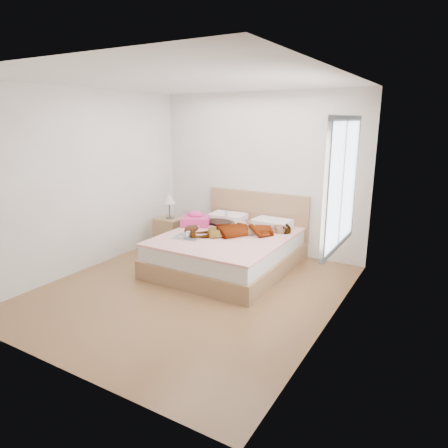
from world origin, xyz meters
name	(u,v)px	position (x,y,z in m)	size (l,w,h in m)	color
ground	(191,290)	(0.00, 0.00, 0.00)	(4.00, 4.00, 0.00)	#4C3017
woman	(242,227)	(0.16, 1.09, 0.62)	(0.58, 1.56, 0.21)	silver
hair	(224,220)	(-0.41, 1.54, 0.55)	(0.48, 0.59, 0.09)	black
phone	(226,213)	(-0.34, 1.49, 0.70)	(0.05, 0.10, 0.01)	silver
room_shell	(342,184)	(1.77, 0.30, 1.50)	(4.00, 4.00, 4.00)	white
bed	(230,248)	(0.00, 1.04, 0.28)	(1.80, 2.08, 1.00)	brown
towel	(195,220)	(-0.72, 1.17, 0.60)	(0.55, 0.51, 0.23)	#E43E8F
magazine	(187,237)	(-0.44, 0.53, 0.52)	(0.47, 0.35, 0.03)	silver
coffee_mug	(189,235)	(-0.40, 0.54, 0.56)	(0.13, 0.10, 0.09)	white
plush_toy	(191,229)	(-0.50, 0.73, 0.58)	(0.20, 0.26, 0.13)	black
nightstand	(170,231)	(-1.29, 1.23, 0.32)	(0.46, 0.41, 0.96)	brown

